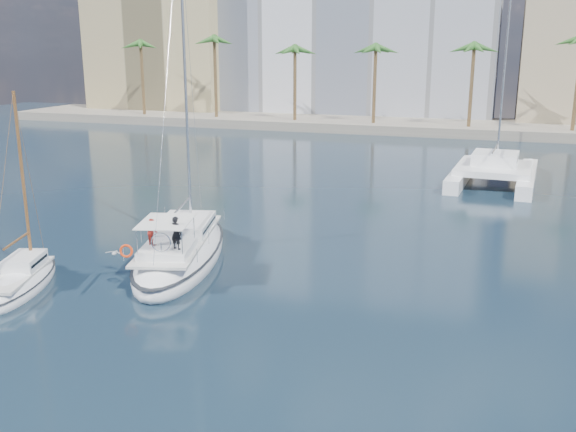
% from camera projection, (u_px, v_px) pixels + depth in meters
% --- Properties ---
extents(ground, '(160.00, 160.00, 0.00)m').
position_uv_depth(ground, '(250.00, 290.00, 29.75)').
color(ground, black).
rests_on(ground, ground).
extents(quay, '(120.00, 14.00, 1.20)m').
position_uv_depth(quay, '(420.00, 126.00, 85.46)').
color(quay, gray).
rests_on(quay, ground).
extents(building_modern, '(42.00, 16.00, 28.00)m').
position_uv_depth(building_modern, '(355.00, 24.00, 96.69)').
color(building_modern, silver).
rests_on(building_modern, ground).
extents(building_tan_left, '(22.00, 14.00, 22.00)m').
position_uv_depth(building_tan_left, '(166.00, 45.00, 103.03)').
color(building_tan_left, tan).
rests_on(building_tan_left, ground).
extents(palm_left, '(3.60, 3.60, 12.30)m').
position_uv_depth(palm_left, '(175.00, 50.00, 89.76)').
color(palm_left, brown).
rests_on(palm_left, ground).
extents(palm_centre, '(3.60, 3.60, 12.30)m').
position_uv_depth(palm_centre, '(420.00, 51.00, 79.30)').
color(palm_centre, brown).
rests_on(palm_centre, ground).
extents(main_sloop, '(6.90, 12.89, 18.26)m').
position_uv_depth(main_sloop, '(181.00, 252.00, 33.44)').
color(main_sloop, white).
rests_on(main_sloop, ground).
extents(small_sloop, '(3.98, 6.95, 9.54)m').
position_uv_depth(small_sloop, '(21.00, 282.00, 29.72)').
color(small_sloop, white).
rests_on(small_sloop, ground).
extents(catamaran, '(7.14, 13.11, 18.49)m').
position_uv_depth(catamaran, '(494.00, 169.00, 52.58)').
color(catamaran, white).
rests_on(catamaran, ground).
extents(seagull, '(1.01, 0.43, 0.19)m').
position_uv_depth(seagull, '(115.00, 253.00, 31.77)').
color(seagull, silver).
rests_on(seagull, ground).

